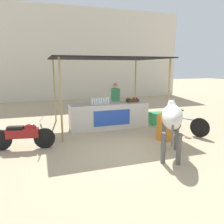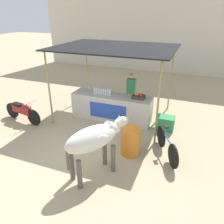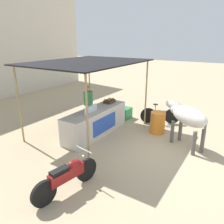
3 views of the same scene
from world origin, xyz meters
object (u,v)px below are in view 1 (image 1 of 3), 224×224
fruit_crate (132,100)px  water_barrel (165,127)px  vendor_behind_counter (115,102)px  cooler_box (157,118)px  bicycle_leaning (185,124)px  motorcycle_parked (23,135)px  stall_counter (109,116)px  cow (172,118)px

fruit_crate → water_barrel: size_ratio=0.54×
vendor_behind_counter → cooler_box: size_ratio=2.75×
bicycle_leaning → motorcycle_parked: bearing=177.5°
cooler_box → water_barrel: 1.97m
stall_counter → cooler_box: (2.06, -0.10, -0.24)m
vendor_behind_counter → motorcycle_parked: vendor_behind_counter is taller
cooler_box → bicycle_leaning: bearing=-80.4°
stall_counter → bicycle_leaning: stall_counter is taller
stall_counter → bicycle_leaning: (2.32, -1.64, -0.13)m
motorcycle_parked → cow: bearing=-24.1°
cow → motorcycle_parked: bearing=155.9°
stall_counter → water_barrel: size_ratio=3.65×
fruit_crate → cow: 3.15m
cow → motorcycle_parked: cow is taller
fruit_crate → cooler_box: bearing=-8.2°
water_barrel → motorcycle_parked: 4.36m
motorcycle_parked → bicycle_leaning: bearing=-2.5°
cooler_box → vendor_behind_counter: bearing=150.9°
vendor_behind_counter → stall_counter: bearing=-125.0°
motorcycle_parked → bicycle_leaning: motorcycle_parked is taller
stall_counter → vendor_behind_counter: (0.53, 0.75, 0.37)m
vendor_behind_counter → water_barrel: vendor_behind_counter is taller
vendor_behind_counter → cooler_box: (1.53, -0.85, -0.61)m
cow → bicycle_leaning: size_ratio=1.17×
vendor_behind_counter → motorcycle_parked: size_ratio=0.92×
fruit_crate → water_barrel: bearing=-80.9°
bicycle_leaning → cow: bearing=-136.8°
stall_counter → vendor_behind_counter: vendor_behind_counter is taller
stall_counter → cooler_box: stall_counter is taller
vendor_behind_counter → bicycle_leaning: (1.79, -2.39, -0.50)m
stall_counter → fruit_crate: fruit_crate is taller
motorcycle_parked → cooler_box: bearing=14.5°
fruit_crate → bicycle_leaning: 2.24m
stall_counter → motorcycle_parked: size_ratio=1.68×
cooler_box → water_barrel: water_barrel is taller
stall_counter → cow: (0.77, -3.09, 0.55)m
water_barrel → cow: bearing=-115.2°
water_barrel → bicycle_leaning: bearing=15.5°
fruit_crate → motorcycle_parked: bearing=-160.1°
stall_counter → cow: cow is taller
cooler_box → stall_counter: bearing=177.3°
cooler_box → fruit_crate: bearing=171.8°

